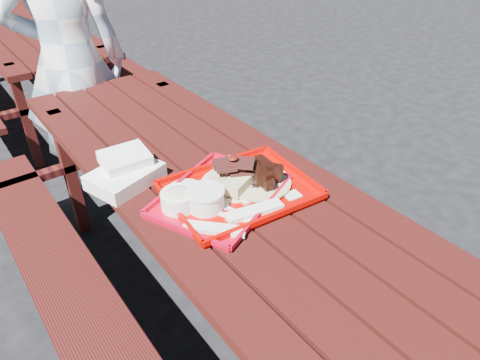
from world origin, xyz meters
The scene contains 7 objects.
ground centered at (0.00, 0.00, 0.00)m, with size 60.00×60.00×0.00m, color black.
picnic_table_near centered at (0.00, 0.00, 0.56)m, with size 1.41×2.40×0.75m.
picnic_table_far centered at (0.00, 2.80, 0.56)m, with size 1.41×2.40×0.75m.
near_tray centered at (-0.07, -0.10, 0.78)m, with size 0.54×0.49×0.14m.
far_tray centered at (0.00, -0.14, 0.78)m, with size 0.53×0.44×0.08m.
white_cloth centered at (-0.27, 0.18, 0.79)m, with size 0.29×0.24×0.10m.
person centered at (-0.08, 1.31, 0.85)m, with size 0.62×0.41×1.70m, color #98B6CF.
Camera 1 is at (-0.74, -1.12, 1.64)m, focal length 32.00 mm.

